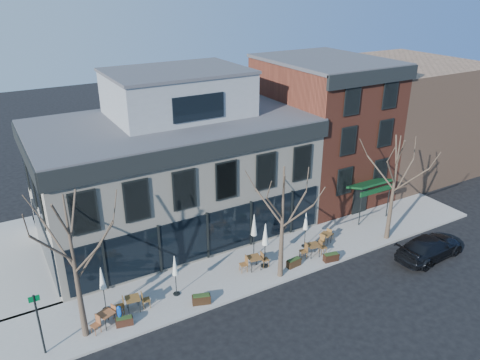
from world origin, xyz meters
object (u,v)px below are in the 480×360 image
parked_sedan (430,247)px  umbrella_0 (102,280)px  cafe_set_0 (107,318)px  call_box (119,314)px

parked_sedan → umbrella_0: size_ratio=1.89×
parked_sedan → cafe_set_0: parked_sedan is taller
call_box → cafe_set_0: bearing=159.4°
parked_sedan → umbrella_0: umbrella_0 is taller
parked_sedan → cafe_set_0: 20.41m
call_box → umbrella_0: (-0.35, 1.51, 1.31)m
call_box → parked_sedan: bearing=-10.5°
parked_sedan → cafe_set_0: bearing=75.2°
call_box → umbrella_0: umbrella_0 is taller
cafe_set_0 → umbrella_0: bearing=77.7°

